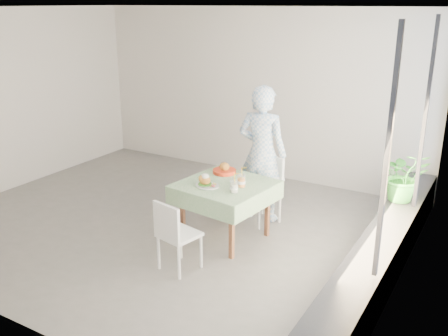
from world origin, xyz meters
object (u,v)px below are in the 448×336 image
Objects in this scene: chair_far at (261,202)px; chair_near at (179,248)px; cafe_table at (225,204)px; main_dish at (206,182)px; juice_cup_orange at (241,181)px; diner at (262,154)px; potted_plant at (404,176)px.

chair_far is 1.64m from chair_near.
cafe_table is 0.42m from main_dish.
juice_cup_orange is (0.07, -0.71, 0.53)m from chair_far.
chair_near is 1.11m from juice_cup_orange.
juice_cup_orange is at bearing -84.70° from chair_far.
main_dish is (-0.15, -0.20, 0.33)m from cafe_table.
main_dish is (-0.31, -0.90, 0.51)m from chair_far.
cafe_table is at bearing 86.36° from chair_near.
cafe_table is 0.93m from diner.
diner is at bearing 119.81° from chair_far.
diner is 6.10× the size of main_dish.
diner is at bearing -168.69° from potted_plant.
main_dish is at bearing 97.30° from chair_near.
diner reaches higher than main_dish.
chair_near is at bearing -93.64° from cafe_table.
chair_near is 0.91m from main_dish.
main_dish is at bearing -126.92° from cafe_table.
diner is 6.22× the size of juice_cup_orange.
main_dish is 2.44m from potted_plant.
potted_plant is at bearing -172.93° from diner.
chair_far is at bearing 95.30° from juice_cup_orange.
main_dish is at bearing 71.52° from diner.
potted_plant is (1.65, 1.17, 0.01)m from juice_cup_orange.
main_dish reaches higher than chair_near.
cafe_table is 0.96m from chair_near.
cafe_table is at bearing 78.50° from diner.
potted_plant is at bearing 14.97° from chair_far.
main_dish is (-0.09, 0.73, 0.54)m from chair_near.
potted_plant is at bearing 35.27° from juice_cup_orange.
juice_cup_orange is at bearing 94.51° from diner.
chair_near is (-0.06, -0.93, -0.20)m from cafe_table.
potted_plant is at bearing 47.15° from chair_near.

